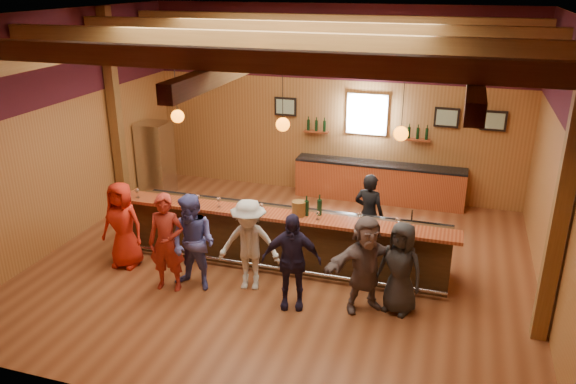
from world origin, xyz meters
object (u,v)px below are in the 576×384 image
Objects in this scene: customer_redvest at (167,243)px; customer_denim at (193,243)px; back_bar_cabinet at (379,182)px; customer_white at (249,245)px; bar_counter at (286,236)px; customer_brown at (366,264)px; bottle_a at (307,208)px; ice_bucket at (299,208)px; bartender at (369,214)px; stainless_fridge at (156,159)px; customer_dark at (400,268)px; customer_orange at (123,225)px; customer_navy at (291,261)px.

customer_redvest is 1.02× the size of customer_denim.
customer_white is (-1.50, -4.68, 0.34)m from back_bar_cabinet.
customer_redvest is at bearing -136.88° from bar_counter.
customer_brown is (2.00, -0.06, -0.01)m from customer_white.
ice_bucket is at bearing -163.71° from bottle_a.
customer_brown is at bearing -34.81° from bar_counter.
bartender reaches higher than back_bar_cabinet.
bartender reaches higher than ice_bucket.
stainless_fridge is 5.23m from ice_bucket.
customer_brown is 1.60m from bottle_a.
customer_orange is at bearing -160.59° from customer_dark.
bartender is at bearing -16.53° from stainless_fridge.
stainless_fridge is at bearing 126.86° from customer_navy.
customer_brown is (3.33, 0.36, -0.06)m from customer_redvest.
customer_brown is 6.06× the size of ice_bucket.
customer_white is at bearing 144.61° from customer_brown.
customer_dark is (3.44, 0.32, -0.08)m from customer_denim.
ice_bucket is (0.64, 0.81, 0.43)m from customer_white.
back_bar_cabinet is at bearing -72.71° from bartender.
customer_dark reaches higher than bar_counter.
back_bar_cabinet is 4.78m from customer_brown.
back_bar_cabinet is 2.44× the size of customer_navy.
bar_counter is 23.60× the size of ice_bucket.
stainless_fridge is 1.06× the size of customer_denim.
customer_denim reaches higher than bartender.
customer_orange is 1.01× the size of bartender.
back_bar_cabinet is 2.46× the size of bartender.
bar_counter is 3.85× the size of customer_orange.
ice_bucket is at bearing -42.62° from bar_counter.
customer_brown is (2.91, 0.21, -0.04)m from customer_denim.
customer_brown is 1.68m from ice_bucket.
back_bar_cabinet is at bearing 122.37° from customer_dark.
ice_bucket reaches higher than back_bar_cabinet.
bottle_a is (-0.08, 1.19, 0.44)m from customer_navy.
customer_denim is 1.05× the size of customer_brown.
customer_denim reaches higher than customer_orange.
customer_redvest is (2.48, -3.98, -0.03)m from stainless_fridge.
customer_denim is 6.38× the size of ice_bucket.
stainless_fridge reaches higher than back_bar_cabinet.
customer_brown is at bearing -31.97° from stainless_fridge.
customer_redvest reaches higher than back_bar_cabinet.
bartender is (2.62, 2.20, -0.04)m from customer_denim.
bartender is at bearing 133.45° from customer_dark.
customer_orange is at bearing 144.66° from customer_brown.
bar_counter is 3.85× the size of customer_white.
customer_brown is 4.37× the size of bottle_a.
customer_brown reaches higher than bar_counter.
back_bar_cabinet is 2.44× the size of customer_white.
back_bar_cabinet is at bearing 52.91° from customer_redvest.
stainless_fridge reaches higher than customer_dark.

